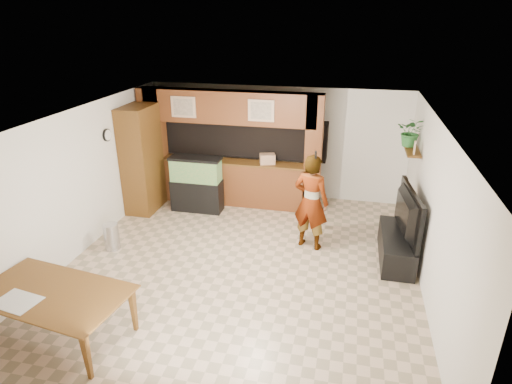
% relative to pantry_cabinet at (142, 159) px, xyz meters
% --- Properties ---
extents(floor, '(6.50, 6.50, 0.00)m').
position_rel_pantry_cabinet_xyz_m(floor, '(2.70, -1.77, -1.16)').
color(floor, tan).
rests_on(floor, ground).
extents(ceiling, '(6.50, 6.50, 0.00)m').
position_rel_pantry_cabinet_xyz_m(ceiling, '(2.70, -1.77, 1.44)').
color(ceiling, white).
rests_on(ceiling, wall_back).
extents(wall_back, '(6.00, 0.00, 6.00)m').
position_rel_pantry_cabinet_xyz_m(wall_back, '(2.70, 1.48, 0.14)').
color(wall_back, silver).
rests_on(wall_back, floor).
extents(wall_left, '(0.00, 6.50, 6.50)m').
position_rel_pantry_cabinet_xyz_m(wall_left, '(-0.30, -1.77, 0.14)').
color(wall_left, silver).
rests_on(wall_left, floor).
extents(wall_right, '(0.00, 6.50, 6.50)m').
position_rel_pantry_cabinet_xyz_m(wall_right, '(5.70, -1.77, 0.14)').
color(wall_right, silver).
rests_on(wall_right, floor).
extents(partition, '(4.20, 0.99, 2.60)m').
position_rel_pantry_cabinet_xyz_m(partition, '(1.75, 0.86, 0.15)').
color(partition, brown).
rests_on(partition, floor).
extents(wall_clock, '(0.05, 0.25, 0.25)m').
position_rel_pantry_cabinet_xyz_m(wall_clock, '(-0.27, -0.77, 0.74)').
color(wall_clock, black).
rests_on(wall_clock, wall_left).
extents(wall_shelf, '(0.25, 0.90, 0.04)m').
position_rel_pantry_cabinet_xyz_m(wall_shelf, '(5.55, 0.18, 0.54)').
color(wall_shelf, brown).
rests_on(wall_shelf, wall_right).
extents(pantry_cabinet, '(0.58, 0.95, 2.33)m').
position_rel_pantry_cabinet_xyz_m(pantry_cabinet, '(0.00, 0.00, 0.00)').
color(pantry_cabinet, brown).
rests_on(pantry_cabinet, floor).
extents(trash_can, '(0.28, 0.28, 0.51)m').
position_rel_pantry_cabinet_xyz_m(trash_can, '(0.19, -1.81, -0.91)').
color(trash_can, '#B2B2B7').
rests_on(trash_can, floor).
extents(aquarium, '(1.12, 0.42, 1.24)m').
position_rel_pantry_cabinet_xyz_m(aquarium, '(1.17, 0.18, -0.56)').
color(aquarium, black).
rests_on(aquarium, floor).
extents(tv_stand, '(0.55, 1.49, 0.50)m').
position_rel_pantry_cabinet_xyz_m(tv_stand, '(5.35, -1.03, -0.92)').
color(tv_stand, black).
rests_on(tv_stand, floor).
extents(television, '(0.36, 1.48, 0.85)m').
position_rel_pantry_cabinet_xyz_m(television, '(5.35, -1.03, -0.24)').
color(television, black).
rests_on(television, tv_stand).
extents(photo_frame, '(0.05, 0.17, 0.22)m').
position_rel_pantry_cabinet_xyz_m(photo_frame, '(5.55, -0.11, 0.67)').
color(photo_frame, tan).
rests_on(photo_frame, wall_shelf).
extents(potted_plant, '(0.61, 0.57, 0.57)m').
position_rel_pantry_cabinet_xyz_m(potted_plant, '(5.52, 0.36, 0.84)').
color(potted_plant, '#28662C').
rests_on(potted_plant, wall_shelf).
extents(person, '(0.76, 0.61, 1.83)m').
position_rel_pantry_cabinet_xyz_m(person, '(3.78, -0.90, -0.25)').
color(person, tan).
rests_on(person, floor).
extents(microphone, '(0.04, 0.10, 0.17)m').
position_rel_pantry_cabinet_xyz_m(microphone, '(3.83, -1.06, 0.71)').
color(microphone, black).
rests_on(microphone, person).
extents(dining_table, '(2.15, 1.39, 0.71)m').
position_rel_pantry_cabinet_xyz_m(dining_table, '(0.70, -4.15, -0.81)').
color(dining_table, brown).
rests_on(dining_table, floor).
extents(newspaper_a, '(0.60, 0.48, 0.01)m').
position_rel_pantry_cabinet_xyz_m(newspaper_a, '(0.41, -4.38, -0.45)').
color(newspaper_a, silver).
rests_on(newspaper_a, dining_table).
extents(counter_box, '(0.38, 0.31, 0.22)m').
position_rel_pantry_cabinet_xyz_m(counter_box, '(2.65, 0.68, -0.01)').
color(counter_box, '#A57859').
rests_on(counter_box, partition).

